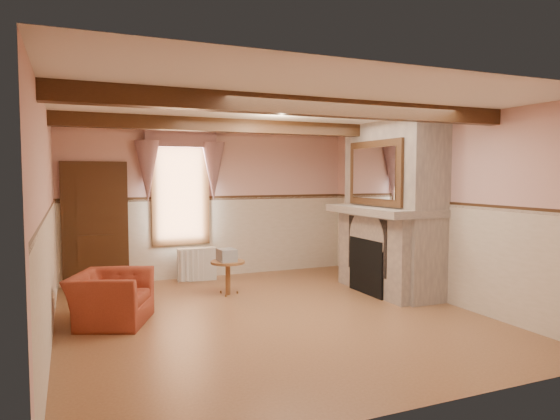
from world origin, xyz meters
name	(u,v)px	position (x,y,z in m)	size (l,w,h in m)	color
floor	(270,316)	(0.00, 0.00, 0.00)	(5.50, 6.00, 0.01)	brown
ceiling	(270,110)	(0.00, 0.00, 2.80)	(5.50, 6.00, 0.01)	silver
wall_back	(212,203)	(0.00, 3.00, 1.40)	(5.50, 0.02, 2.80)	#D49E92
wall_front	(409,242)	(0.00, -3.00, 1.40)	(5.50, 0.02, 2.80)	#D49E92
wall_left	(46,222)	(-2.75, 0.00, 1.40)	(0.02, 6.00, 2.80)	#D49E92
wall_right	(433,209)	(2.75, 0.00, 1.40)	(0.02, 6.00, 2.80)	#D49E92
wainscot	(270,262)	(0.00, 0.00, 0.75)	(5.50, 6.00, 1.50)	beige
chair_rail	(270,207)	(0.00, 0.00, 1.50)	(5.50, 6.00, 0.08)	black
firebox	(370,266)	(2.00, 0.60, 0.45)	(0.20, 0.95, 0.90)	black
armchair	(111,298)	(-2.04, 0.51, 0.33)	(1.03, 0.90, 0.67)	maroon
side_table	(228,278)	(-0.17, 1.43, 0.28)	(0.56, 0.56, 0.55)	brown
book_stack	(227,255)	(-0.19, 1.42, 0.65)	(0.26, 0.32, 0.20)	#B7AD8C
radiator	(197,264)	(-0.38, 2.70, 0.30)	(0.70, 0.18, 0.60)	silver
bowl	(391,205)	(2.24, 0.40, 1.46)	(0.34, 0.34, 0.08)	brown
mantel_clock	(357,198)	(2.24, 1.40, 1.52)	(0.14, 0.24, 0.20)	black
oil_lamp	(371,197)	(2.24, 0.97, 1.56)	(0.11, 0.11, 0.28)	#B47332
candle_red	(405,204)	(2.24, 0.02, 1.50)	(0.06, 0.06, 0.16)	maroon
jar_yellow	(393,204)	(2.24, 0.35, 1.48)	(0.06, 0.06, 0.12)	gold
fireplace	(393,208)	(2.42, 0.60, 1.40)	(0.85, 2.00, 2.80)	gray
mantel	(383,210)	(2.24, 0.60, 1.36)	(1.05, 2.05, 0.12)	gray
overmantel_mirror	(374,173)	(2.06, 0.60, 1.97)	(0.06, 1.44, 1.04)	silver
door	(95,226)	(-2.10, 2.94, 1.05)	(1.10, 0.10, 2.10)	black
window	(181,191)	(-0.60, 2.97, 1.65)	(1.06, 0.08, 2.02)	white
window_drapes	(181,158)	(-0.60, 2.88, 2.25)	(1.30, 0.14, 1.40)	gray
ceiling_beam_front	(310,107)	(0.00, -1.20, 2.70)	(5.50, 0.18, 0.20)	black
ceiling_beam_back	(241,126)	(0.00, 1.20, 2.70)	(5.50, 0.18, 0.20)	black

